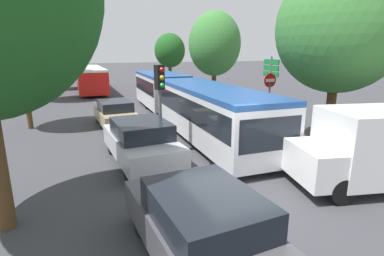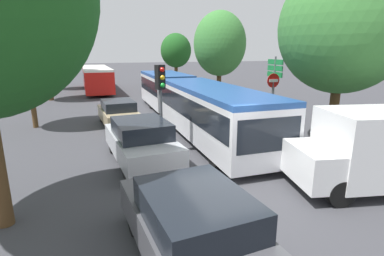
# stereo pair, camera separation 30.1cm
# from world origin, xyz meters

# --- Properties ---
(ground_plane) EXTENTS (200.00, 200.00, 0.00)m
(ground_plane) POSITION_xyz_m (0.00, 0.00, 0.00)
(ground_plane) COLOR #3D3D42
(articulated_bus) EXTENTS (3.08, 16.30, 2.41)m
(articulated_bus) POSITION_xyz_m (1.98, 9.05, 1.39)
(articulated_bus) COLOR silver
(articulated_bus) RESTS_ON ground
(city_bus_rear) EXTENTS (2.52, 10.95, 2.35)m
(city_bus_rear) POSITION_xyz_m (-1.77, 25.44, 1.36)
(city_bus_rear) COLOR red
(city_bus_rear) RESTS_ON ground
(queued_car_graphite) EXTENTS (2.05, 4.42, 1.50)m
(queued_car_graphite) POSITION_xyz_m (-1.75, -1.66, 0.76)
(queued_car_graphite) COLOR #47474C
(queued_car_graphite) RESTS_ON ground
(queued_car_silver) EXTENTS (2.10, 4.53, 1.54)m
(queued_car_silver) POSITION_xyz_m (-1.58, 4.06, 0.78)
(queued_car_silver) COLOR #B7BABF
(queued_car_silver) RESTS_ON ground
(queued_car_tan) EXTENTS (1.87, 4.03, 1.37)m
(queued_car_tan) POSITION_xyz_m (-1.64, 9.84, 0.70)
(queued_car_tan) COLOR tan
(queued_car_tan) RESTS_ON ground
(traffic_light) EXTENTS (0.38, 0.40, 3.40)m
(traffic_light) POSITION_xyz_m (-0.64, 4.71, 2.50)
(traffic_light) COLOR #56595E
(traffic_light) RESTS_ON ground
(no_entry_sign) EXTENTS (0.70, 0.08, 2.82)m
(no_entry_sign) POSITION_xyz_m (5.56, 6.42, 1.88)
(no_entry_sign) COLOR #56595E
(no_entry_sign) RESTS_ON ground
(direction_sign_post) EXTENTS (0.10, 1.40, 3.60)m
(direction_sign_post) POSITION_xyz_m (6.83, 8.11, 2.57)
(direction_sign_post) COLOR #56595E
(direction_sign_post) RESTS_ON ground
(tree_left_mid) EXTENTS (3.87, 3.87, 7.29)m
(tree_left_mid) POSITION_xyz_m (-5.70, 10.98, 4.77)
(tree_left_mid) COLOR #51381E
(tree_left_mid) RESTS_ON ground
(tree_left_far) EXTENTS (4.21, 4.21, 7.61)m
(tree_left_far) POSITION_xyz_m (-5.71, 20.47, 4.93)
(tree_left_far) COLOR #51381E
(tree_left_far) RESTS_ON ground
(tree_left_distant) EXTENTS (3.38, 3.38, 5.76)m
(tree_left_distant) POSITION_xyz_m (-5.65, 28.16, 4.17)
(tree_left_distant) COLOR #51381E
(tree_left_distant) RESTS_ON ground
(tree_right_near) EXTENTS (5.05, 5.05, 7.40)m
(tree_right_near) POSITION_xyz_m (6.58, 3.50, 4.65)
(tree_right_near) COLOR #51381E
(tree_right_near) RESTS_ON ground
(tree_right_mid) EXTENTS (4.10, 4.10, 6.94)m
(tree_right_mid) POSITION_xyz_m (7.14, 15.87, 4.43)
(tree_right_mid) COLOR #51381E
(tree_right_mid) RESTS_ON ground
(tree_right_far) EXTENTS (3.26, 3.26, 5.74)m
(tree_right_far) POSITION_xyz_m (6.55, 25.38, 3.93)
(tree_right_far) COLOR #51381E
(tree_right_far) RESTS_ON ground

